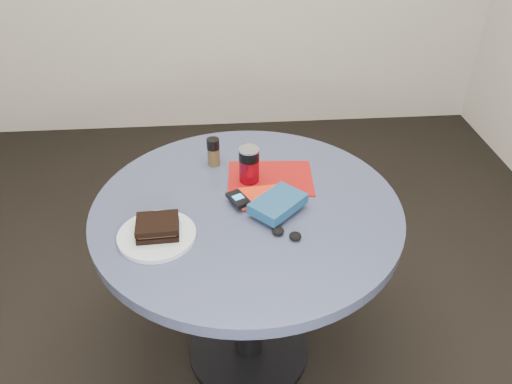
{
  "coord_description": "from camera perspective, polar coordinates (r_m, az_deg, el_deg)",
  "views": [
    {
      "loc": [
        -0.07,
        -1.28,
        1.72
      ],
      "look_at": [
        0.03,
        0.0,
        0.8
      ],
      "focal_mm": 35.0,
      "sensor_mm": 36.0,
      "label": 1
    }
  ],
  "objects": [
    {
      "name": "magazine",
      "position": [
        1.73,
        1.64,
        1.58
      ],
      "size": [
        0.3,
        0.24,
        0.01
      ],
      "primitive_type": "cube",
      "rotation": [
        0.0,
        0.0,
        -0.07
      ],
      "color": "maroon",
      "rests_on": "table"
    },
    {
      "name": "plate",
      "position": [
        1.51,
        -11.26,
        -4.91
      ],
      "size": [
        0.27,
        0.27,
        0.01
      ],
      "primitive_type": "cylinder",
      "rotation": [
        0.0,
        0.0,
        0.2
      ],
      "color": "silver",
      "rests_on": "table"
    },
    {
      "name": "pepper_grinder",
      "position": [
        1.79,
        -4.88,
        4.61
      ],
      "size": [
        0.05,
        0.05,
        0.1
      ],
      "color": "#46361E",
      "rests_on": "table"
    },
    {
      "name": "table",
      "position": [
        1.71,
        -1.01,
        -5.87
      ],
      "size": [
        1.0,
        1.0,
        0.75
      ],
      "color": "black",
      "rests_on": "ground"
    },
    {
      "name": "novel",
      "position": [
        1.56,
        2.52,
        -1.34
      ],
      "size": [
        0.2,
        0.2,
        0.03
      ],
      "primitive_type": "cube",
      "rotation": [
        0.0,
        0.0,
        0.77
      ],
      "color": "navy",
      "rests_on": "red_book"
    },
    {
      "name": "soda_can",
      "position": [
        1.68,
        -0.79,
        3.07
      ],
      "size": [
        0.07,
        0.07,
        0.13
      ],
      "color": "#630411",
      "rests_on": "table"
    },
    {
      "name": "sandwich",
      "position": [
        1.49,
        -11.18,
        -3.94
      ],
      "size": [
        0.13,
        0.11,
        0.04
      ],
      "color": "black",
      "rests_on": "plate"
    },
    {
      "name": "headphones",
      "position": [
        1.48,
        3.51,
        -4.77
      ],
      "size": [
        0.1,
        0.08,
        0.02
      ],
      "color": "black",
      "rests_on": "table"
    },
    {
      "name": "red_book",
      "position": [
        1.63,
        0.95,
        -0.53
      ],
      "size": [
        0.17,
        0.12,
        0.01
      ],
      "primitive_type": "cube",
      "rotation": [
        0.0,
        0.0,
        0.09
      ],
      "color": "red",
      "rests_on": "magazine"
    },
    {
      "name": "mp3_player",
      "position": [
        1.59,
        -2.05,
        -0.79
      ],
      "size": [
        0.08,
        0.1,
        0.02
      ],
      "color": "black",
      "rests_on": "red_book"
    },
    {
      "name": "ground",
      "position": [
        2.15,
        -0.84,
        -17.7
      ],
      "size": [
        4.0,
        4.0,
        0.0
      ],
      "primitive_type": "plane",
      "color": "black",
      "rests_on": "ground"
    }
  ]
}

